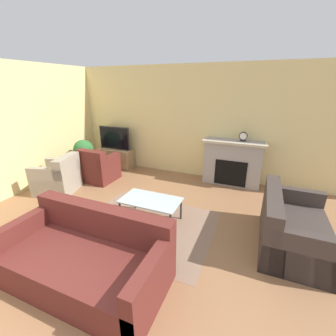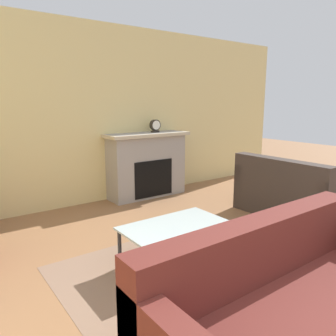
# 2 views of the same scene
# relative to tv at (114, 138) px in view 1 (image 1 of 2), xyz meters

# --- Properties ---
(wall_back) EXTENTS (8.91, 0.06, 2.70)m
(wall_back) POSITION_rel_tv_xyz_m (1.99, 0.30, 0.50)
(wall_back) COLOR beige
(wall_back) RESTS_ON ground_plane
(wall_left) EXTENTS (0.06, 7.64, 2.70)m
(wall_left) POSITION_rel_tv_xyz_m (-1.00, -2.05, 0.50)
(wall_left) COLOR beige
(wall_left) RESTS_ON ground_plane
(area_rug) EXTENTS (2.21, 1.77, 0.00)m
(area_rug) POSITION_rel_tv_xyz_m (2.16, -2.25, -0.84)
(area_rug) COLOR #896B56
(area_rug) RESTS_ON ground_plane
(fireplace) EXTENTS (1.41, 0.47, 1.05)m
(fireplace) POSITION_rel_tv_xyz_m (3.22, 0.07, -0.29)
(fireplace) COLOR #9E9993
(fireplace) RESTS_ON ground_plane
(tv_stand) EXTENTS (1.00, 0.38, 0.53)m
(tv_stand) POSITION_rel_tv_xyz_m (-0.00, 0.00, -0.58)
(tv_stand) COLOR #997A56
(tv_stand) RESTS_ON ground_plane
(tv) EXTENTS (0.94, 0.06, 0.63)m
(tv) POSITION_rel_tv_xyz_m (0.00, 0.00, 0.00)
(tv) COLOR #232328
(tv) RESTS_ON tv_stand
(couch_sectional) EXTENTS (1.96, 0.98, 0.82)m
(couch_sectional) POSITION_rel_tv_xyz_m (2.02, -3.50, -0.56)
(couch_sectional) COLOR #5B231E
(couch_sectional) RESTS_ON ground_plane
(couch_loveseat) EXTENTS (0.87, 1.41, 0.82)m
(couch_loveseat) POSITION_rel_tv_xyz_m (4.32, -1.91, -0.55)
(couch_loveseat) COLOR #3D332D
(couch_loveseat) RESTS_ON ground_plane
(armchair_by_window) EXTENTS (0.95, 0.95, 0.82)m
(armchair_by_window) POSITION_rel_tv_xyz_m (-0.23, -1.83, -0.54)
(armchair_by_window) COLOR #9E937F
(armchair_by_window) RESTS_ON ground_plane
(armchair_accent) EXTENTS (0.74, 0.75, 0.82)m
(armchair_accent) POSITION_rel_tv_xyz_m (0.19, -0.99, -0.54)
(armchair_accent) COLOR #5B231E
(armchair_accent) RESTS_ON ground_plane
(coffee_table) EXTENTS (1.01, 0.57, 0.41)m
(coffee_table) POSITION_rel_tv_xyz_m (2.16, -2.08, -0.48)
(coffee_table) COLOR #333338
(coffee_table) RESTS_ON ground_plane
(potted_plant) EXTENTS (0.51, 0.51, 0.88)m
(potted_plant) POSITION_rel_tv_xyz_m (-0.54, -0.65, -0.27)
(potted_plant) COLOR #AD704C
(potted_plant) RESTS_ON ground_plane
(mantel_clock) EXTENTS (0.18, 0.07, 0.21)m
(mantel_clock) POSITION_rel_tv_xyz_m (3.39, 0.07, 0.32)
(mantel_clock) COLOR #28231E
(mantel_clock) RESTS_ON fireplace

